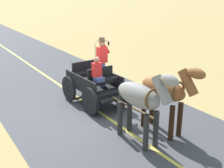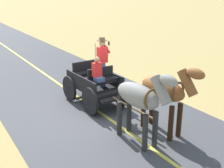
% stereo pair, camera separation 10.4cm
% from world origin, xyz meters
% --- Properties ---
extents(ground_plane, '(200.00, 200.00, 0.00)m').
position_xyz_m(ground_plane, '(0.00, 0.00, 0.00)').
color(ground_plane, tan).
extents(road_surface, '(6.10, 160.00, 0.01)m').
position_xyz_m(road_surface, '(0.00, 0.00, 0.00)').
color(road_surface, '#424247').
rests_on(road_surface, ground).
extents(road_centre_stripe, '(0.12, 160.00, 0.00)m').
position_xyz_m(road_centre_stripe, '(0.00, 0.00, 0.01)').
color(road_centre_stripe, '#DBCC4C').
rests_on(road_centre_stripe, road_surface).
extents(horse_drawn_carriage, '(1.49, 4.51, 2.50)m').
position_xyz_m(horse_drawn_carriage, '(-0.28, -0.56, 0.82)').
color(horse_drawn_carriage, black).
rests_on(horse_drawn_carriage, ground).
extents(horse_near_side, '(0.70, 2.14, 2.21)m').
position_xyz_m(horse_near_side, '(-0.86, 2.45, 1.32)').
color(horse_near_side, brown).
rests_on(horse_near_side, ground).
extents(horse_off_side, '(0.65, 2.13, 2.21)m').
position_xyz_m(horse_off_side, '(0.07, 2.48, 1.32)').
color(horse_off_side, gray).
rests_on(horse_off_side, ground).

